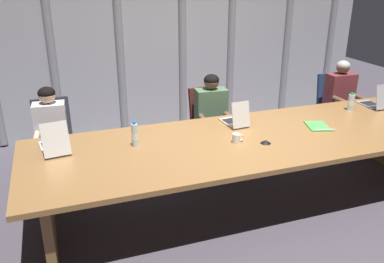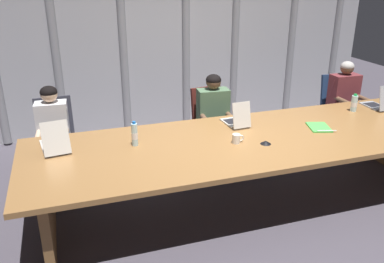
{
  "view_description": "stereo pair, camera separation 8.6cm",
  "coord_description": "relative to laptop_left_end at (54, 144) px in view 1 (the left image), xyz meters",
  "views": [
    {
      "loc": [
        -1.91,
        -3.49,
        2.37
      ],
      "look_at": [
        -0.62,
        0.13,
        0.84
      ],
      "focal_mm": 37.82,
      "sensor_mm": 36.0,
      "label": 1
    },
    {
      "loc": [
        -1.82,
        -3.51,
        2.37
      ],
      "look_at": [
        -0.62,
        0.13,
        0.84
      ],
      "focal_mm": 37.82,
      "sensor_mm": 36.0,
      "label": 2
    }
  ],
  "objects": [
    {
      "name": "conference_mic_left_side",
      "position": [
        2.03,
        -0.55,
        -0.04
      ],
      "size": [
        0.11,
        0.11,
        0.03
      ],
      "primitive_type": "cone",
      "color": "black",
      "rests_on": "conference_table"
    },
    {
      "name": "water_bottle_secondary",
      "position": [
        3.55,
        0.03,
        0.04
      ],
      "size": [
        0.08,
        0.08,
        0.22
      ],
      "color": "silver",
      "rests_on": "conference_table"
    },
    {
      "name": "spiral_notepad",
      "position": [
        2.8,
        -0.33,
        -0.05
      ],
      "size": [
        0.3,
        0.35,
        0.03
      ],
      "rotation": [
        0.0,
        0.0,
        -0.29
      ],
      "color": "#4CB74C",
      "rests_on": "conference_table"
    },
    {
      "name": "laptop_left_end",
      "position": [
        0.0,
        0.0,
        0.0
      ],
      "size": [
        0.31,
        0.49,
        0.32
      ],
      "rotation": [
        0.0,
        0.0,
        1.7
      ],
      "color": "beige",
      "rests_on": "conference_table"
    },
    {
      "name": "person_center",
      "position": [
        3.98,
        0.69,
        -0.12
      ],
      "size": [
        0.42,
        0.55,
        1.19
      ],
      "rotation": [
        0.0,
        0.0,
        -1.59
      ],
      "color": "brown",
      "rests_on": "ground_plane"
    },
    {
      "name": "coffee_mug_near",
      "position": [
        1.75,
        -0.43,
        -0.01
      ],
      "size": [
        0.13,
        0.08,
        0.1
      ],
      "color": "white",
      "rests_on": "conference_table"
    },
    {
      "name": "ground_plane",
      "position": [
        1.97,
        -0.36,
        -0.8
      ],
      "size": [
        12.7,
        12.7,
        0.0
      ],
      "primitive_type": "plane",
      "color": "#47424C"
    },
    {
      "name": "office_chair_left_end",
      "position": [
        0.0,
        0.85,
        -0.43
      ],
      "size": [
        0.6,
        0.6,
        0.97
      ],
      "rotation": [
        0.0,
        0.0,
        -1.53
      ],
      "color": "#2D2D38",
      "rests_on": "ground_plane"
    },
    {
      "name": "laptop_left_mid",
      "position": [
        1.96,
        0.05,
        -0.0
      ],
      "size": [
        0.24,
        0.39,
        0.3
      ],
      "rotation": [
        0.0,
        0.0,
        1.64
      ],
      "color": "beige",
      "rests_on": "conference_table"
    },
    {
      "name": "conference_table",
      "position": [
        1.97,
        -0.36,
        -0.19
      ],
      "size": [
        4.68,
        1.48,
        0.74
      ],
      "color": "olive",
      "rests_on": "ground_plane"
    },
    {
      "name": "person_left_mid",
      "position": [
        1.95,
        0.69,
        -0.14
      ],
      "size": [
        0.44,
        0.57,
        1.15
      ],
      "rotation": [
        0.0,
        0.0,
        -1.66
      ],
      "color": "#4C6B4C",
      "rests_on": "ground_plane"
    },
    {
      "name": "person_left_end",
      "position": [
        -0.03,
        0.68,
        -0.13
      ],
      "size": [
        0.39,
        0.56,
        1.17
      ],
      "rotation": [
        0.0,
        0.0,
        -1.65
      ],
      "color": "silver",
      "rests_on": "ground_plane"
    },
    {
      "name": "water_bottle_primary",
      "position": [
        0.76,
        -0.17,
        0.05
      ],
      "size": [
        0.06,
        0.06,
        0.25
      ],
      "color": "silver",
      "rests_on": "conference_table"
    },
    {
      "name": "office_chair_left_mid",
      "position": [
        1.98,
        0.84,
        -0.44
      ],
      "size": [
        0.6,
        0.6,
        0.93
      ],
      "rotation": [
        0.0,
        0.0,
        -1.43
      ],
      "color": "#511E19",
      "rests_on": "ground_plane"
    },
    {
      "name": "office_chair_center",
      "position": [
        3.99,
        0.85,
        -0.44
      ],
      "size": [
        0.6,
        0.6,
        0.94
      ],
      "rotation": [
        0.0,
        0.0,
        -1.69
      ],
      "color": "navy",
      "rests_on": "ground_plane"
    },
    {
      "name": "laptop_center",
      "position": [
        3.93,
        0.04,
        0.0
      ],
      "size": [
        0.23,
        0.41,
        0.32
      ],
      "rotation": [
        0.0,
        0.0,
        1.54
      ],
      "color": "#A8ADB7",
      "rests_on": "conference_table"
    },
    {
      "name": "curtain_backdrop",
      "position": [
        1.97,
        2.17,
        0.62
      ],
      "size": [
        6.35,
        0.17,
        2.83
      ],
      "color": "#B2B2B7",
      "rests_on": "ground_plane"
    }
  ]
}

